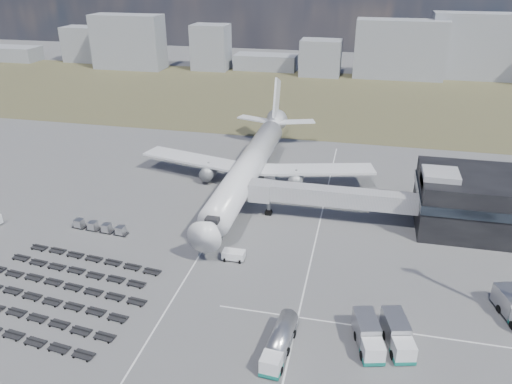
# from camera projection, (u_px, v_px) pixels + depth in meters

# --- Properties ---
(ground) EXTENTS (420.00, 420.00, 0.00)m
(ground) POSITION_uv_depth(u_px,v_px,m) (204.00, 270.00, 77.72)
(ground) COLOR #565659
(ground) RESTS_ON ground
(grass_strip) EXTENTS (420.00, 90.00, 0.01)m
(grass_strip) POSITION_uv_depth(u_px,v_px,m) (302.00, 98.00, 174.97)
(grass_strip) COLOR #4D4D2E
(grass_strip) RESTS_ON ground
(lane_markings) EXTENTS (47.12, 110.00, 0.01)m
(lane_markings) POSITION_uv_depth(u_px,v_px,m) (269.00, 267.00, 78.42)
(lane_markings) COLOR silver
(lane_markings) RESTS_ON ground
(terminal) EXTENTS (30.40, 16.40, 11.00)m
(terminal) POSITION_uv_depth(u_px,v_px,m) (506.00, 203.00, 87.16)
(terminal) COLOR black
(terminal) RESTS_ON ground
(jet_bridge) EXTENTS (30.30, 3.80, 7.05)m
(jet_bridge) POSITION_uv_depth(u_px,v_px,m) (321.00, 196.00, 90.47)
(jet_bridge) COLOR #939399
(jet_bridge) RESTS_ON ground
(airliner) EXTENTS (51.59, 64.53, 17.62)m
(airliner) POSITION_uv_depth(u_px,v_px,m) (251.00, 164.00, 104.10)
(airliner) COLOR silver
(airliner) RESTS_ON ground
(skyline) EXTENTS (288.42, 23.47, 25.30)m
(skyline) POSITION_uv_depth(u_px,v_px,m) (368.00, 51.00, 202.81)
(skyline) COLOR gray
(skyline) RESTS_ON ground
(fuel_tanker) EXTENTS (3.25, 9.81, 3.12)m
(fuel_tanker) POSITION_uv_depth(u_px,v_px,m) (279.00, 342.00, 60.81)
(fuel_tanker) COLOR silver
(fuel_tanker) RESTS_ON ground
(pushback_tug) EXTENTS (3.56, 2.01, 1.57)m
(pushback_tug) POSITION_uv_depth(u_px,v_px,m) (234.00, 255.00, 80.12)
(pushback_tug) COLOR silver
(pushback_tug) RESTS_ON ground
(catering_truck) EXTENTS (3.57, 6.43, 2.79)m
(catering_truck) POSITION_uv_depth(u_px,v_px,m) (270.00, 175.00, 108.31)
(catering_truck) COLOR silver
(catering_truck) RESTS_ON ground
(service_trucks_near) EXTENTS (7.98, 8.88, 3.05)m
(service_trucks_near) POSITION_uv_depth(u_px,v_px,m) (383.00, 335.00, 61.89)
(service_trucks_near) COLOR silver
(service_trucks_near) RESTS_ON ground
(uld_row) EXTENTS (10.91, 2.37, 1.50)m
(uld_row) POSITION_uv_depth(u_px,v_px,m) (100.00, 227.00, 88.44)
(uld_row) COLOR black
(uld_row) RESTS_ON ground
(baggage_dollies) EXTENTS (29.80, 23.02, 0.64)m
(baggage_dollies) POSITION_uv_depth(u_px,v_px,m) (50.00, 292.00, 72.07)
(baggage_dollies) COLOR black
(baggage_dollies) RESTS_ON ground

